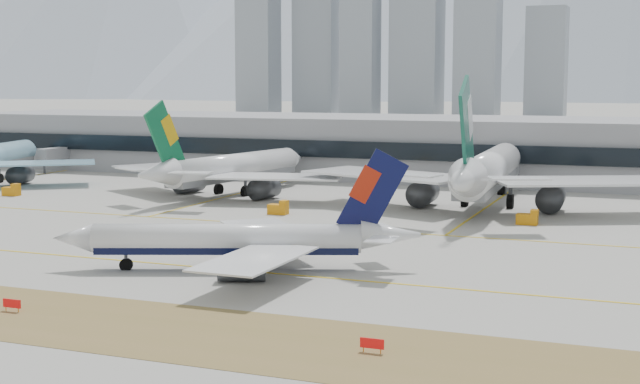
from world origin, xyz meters
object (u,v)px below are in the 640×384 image
at_px(widebody_cathay, 487,173).
at_px(terminal, 467,148).
at_px(taxiing_airliner, 241,241).
at_px(widebody_eva, 229,170).

distance_m(widebody_cathay, terminal, 53.98).
relative_size(taxiing_airliner, widebody_cathay, 0.63).
relative_size(taxiing_airliner, widebody_eva, 0.79).
bearing_deg(widebody_cathay, terminal, 13.31).
xyz_separation_m(widebody_eva, terminal, (39.35, 52.65, 2.01)).
distance_m(taxiing_airliner, terminal, 119.54).
distance_m(taxiing_airliner, widebody_cathay, 70.08).
xyz_separation_m(widebody_cathay, terminal, (-14.87, 51.88, 0.79)).
relative_size(taxiing_airliner, terminal, 0.16).
height_order(widebody_cathay, terminal, widebody_cathay).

